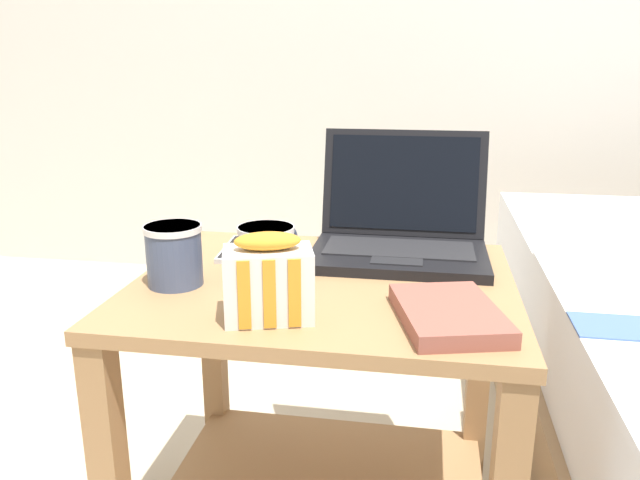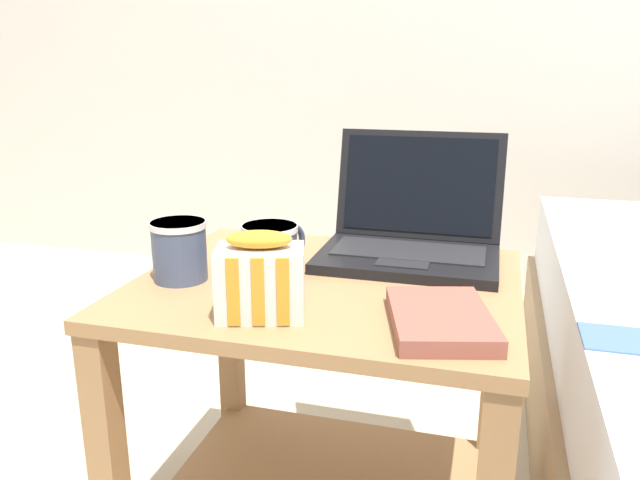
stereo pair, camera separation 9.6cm
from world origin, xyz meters
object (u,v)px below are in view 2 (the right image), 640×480
Objects in this scene: mug_front_right at (271,248)px; cell_phone at (256,247)px; snack_bag at (260,278)px; mug_front_left at (179,247)px; closed_book at (440,319)px; laptop at (411,233)px.

cell_phone is at bearing 120.92° from mug_front_right.
snack_bag is at bearing -67.43° from cell_phone.
mug_front_left is at bearing -158.81° from mug_front_right.
closed_book is at bearing -10.88° from mug_front_left.
laptop is at bearing 6.80° from cell_phone.
mug_front_right is 0.17m from snack_bag.
mug_front_left is 0.44m from closed_book.
mug_front_left is 0.21m from snack_bag.
laptop reaches higher than mug_front_left.
mug_front_right is 0.92× the size of snack_bag.
mug_front_right is at bearing -141.11° from laptop.
snack_bag reaches higher than mug_front_right.
cell_phone is 0.46m from closed_book.
laptop reaches higher than snack_bag.
mug_front_left is 1.01× the size of mug_front_right.
closed_book is at bearing -75.04° from laptop.
laptop is at bearing 63.70° from snack_bag.
snack_bag is 0.33m from cell_phone.
laptop is at bearing 104.96° from closed_book.
laptop is 1.45× the size of closed_book.
cell_phone is at bearing 72.57° from mug_front_left.
mug_front_right is at bearing 104.93° from snack_bag.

